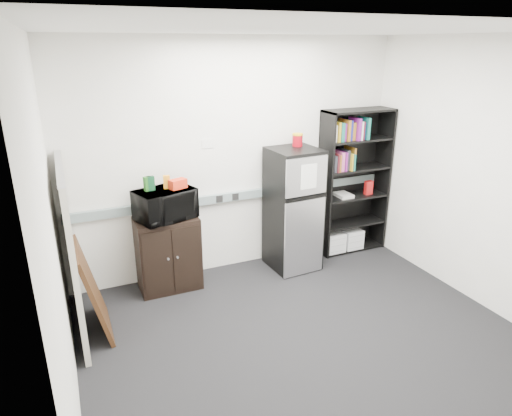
# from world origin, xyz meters

# --- Properties ---
(floor) EXTENTS (4.00, 4.00, 0.00)m
(floor) POSITION_xyz_m (0.00, 0.00, 0.00)
(floor) COLOR black
(floor) RESTS_ON ground
(wall_back) EXTENTS (4.00, 0.02, 2.70)m
(wall_back) POSITION_xyz_m (0.00, 1.75, 1.35)
(wall_back) COLOR silver
(wall_back) RESTS_ON floor
(wall_right) EXTENTS (0.02, 3.50, 2.70)m
(wall_right) POSITION_xyz_m (2.00, 0.00, 1.35)
(wall_right) COLOR silver
(wall_right) RESTS_ON floor
(wall_left) EXTENTS (0.02, 3.50, 2.70)m
(wall_left) POSITION_xyz_m (-2.00, 0.00, 1.35)
(wall_left) COLOR silver
(wall_left) RESTS_ON floor
(ceiling) EXTENTS (4.00, 3.50, 0.02)m
(ceiling) POSITION_xyz_m (0.00, 0.00, 2.70)
(ceiling) COLOR white
(ceiling) RESTS_ON wall_back
(electrical_raceway) EXTENTS (3.92, 0.05, 0.10)m
(electrical_raceway) POSITION_xyz_m (0.00, 1.72, 0.90)
(electrical_raceway) COLOR gray
(electrical_raceway) RESTS_ON wall_back
(wall_note) EXTENTS (0.14, 0.00, 0.10)m
(wall_note) POSITION_xyz_m (-0.35, 1.74, 1.55)
(wall_note) COLOR white
(wall_note) RESTS_ON wall_back
(bookshelf) EXTENTS (0.90, 0.34, 1.85)m
(bookshelf) POSITION_xyz_m (1.51, 1.57, 0.97)
(bookshelf) COLOR black
(bookshelf) RESTS_ON floor
(cubicle_partition) EXTENTS (0.06, 1.30, 1.62)m
(cubicle_partition) POSITION_xyz_m (-1.90, 1.08, 0.81)
(cubicle_partition) COLOR #AAA697
(cubicle_partition) RESTS_ON floor
(cabinet) EXTENTS (0.67, 0.45, 0.83)m
(cabinet) POSITION_xyz_m (-0.93, 1.50, 0.42)
(cabinet) COLOR black
(cabinet) RESTS_ON floor
(microwave) EXTENTS (0.69, 0.56, 0.33)m
(microwave) POSITION_xyz_m (-0.93, 1.48, 1.00)
(microwave) COLOR black
(microwave) RESTS_ON cabinet
(snack_box_a) EXTENTS (0.08, 0.07, 0.15)m
(snack_box_a) POSITION_xyz_m (-1.09, 1.52, 1.24)
(snack_box_a) COLOR #1D5919
(snack_box_a) RESTS_ON microwave
(snack_box_b) EXTENTS (0.08, 0.06, 0.15)m
(snack_box_b) POSITION_xyz_m (-1.05, 1.52, 1.24)
(snack_box_b) COLOR #0D3B1F
(snack_box_b) RESTS_ON microwave
(snack_box_c) EXTENTS (0.08, 0.06, 0.14)m
(snack_box_c) POSITION_xyz_m (-0.89, 1.52, 1.23)
(snack_box_c) COLOR orange
(snack_box_c) RESTS_ON microwave
(snack_bag) EXTENTS (0.20, 0.15, 0.10)m
(snack_bag) POSITION_xyz_m (-0.78, 1.47, 1.21)
(snack_bag) COLOR red
(snack_bag) RESTS_ON microwave
(refrigerator) EXTENTS (0.59, 0.61, 1.47)m
(refrigerator) POSITION_xyz_m (0.59, 1.42, 0.74)
(refrigerator) COLOR black
(refrigerator) RESTS_ON floor
(coffee_can) EXTENTS (0.12, 0.12, 0.17)m
(coffee_can) POSITION_xyz_m (0.68, 1.55, 1.56)
(coffee_can) COLOR #9C0713
(coffee_can) RESTS_ON refrigerator
(framed_poster) EXTENTS (0.24, 0.70, 0.89)m
(framed_poster) POSITION_xyz_m (-1.77, 0.96, 0.45)
(framed_poster) COLOR #311A0D
(framed_poster) RESTS_ON floor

